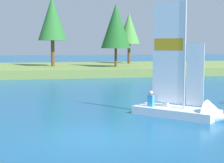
# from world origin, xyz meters

# --- Properties ---
(ground_plane) EXTENTS (200.00, 200.00, 0.00)m
(ground_plane) POSITION_xyz_m (0.00, 0.00, 0.00)
(ground_plane) COLOR #195684
(shore_bank) EXTENTS (80.00, 15.66, 0.83)m
(shore_bank) POSITION_xyz_m (0.00, 30.43, 0.42)
(shore_bank) COLOR olive
(shore_bank) RESTS_ON ground
(shoreline_tree_midleft) EXTENTS (3.19, 3.19, 7.77)m
(shoreline_tree_midleft) POSITION_xyz_m (-0.38, 29.32, 6.14)
(shoreline_tree_midleft) COLOR brown
(shoreline_tree_midleft) RESTS_ON shore_bank
(shoreline_tree_centre) EXTENTS (3.26, 3.26, 6.88)m
(shoreline_tree_centre) POSITION_xyz_m (6.37, 26.86, 5.28)
(shoreline_tree_centre) COLOR brown
(shoreline_tree_centre) RESTS_ON shore_bank
(shoreline_tree_midright) EXTENTS (2.76, 2.76, 6.47)m
(shoreline_tree_midright) POSITION_xyz_m (9.49, 33.43, 5.30)
(shoreline_tree_midright) COLOR brown
(shoreline_tree_midright) RESTS_ON shore_bank
(sailboat) EXTENTS (4.06, 4.23, 6.34)m
(sailboat) POSITION_xyz_m (4.79, 2.66, 0.40)
(sailboat) COLOR silver
(sailboat) RESTS_ON ground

